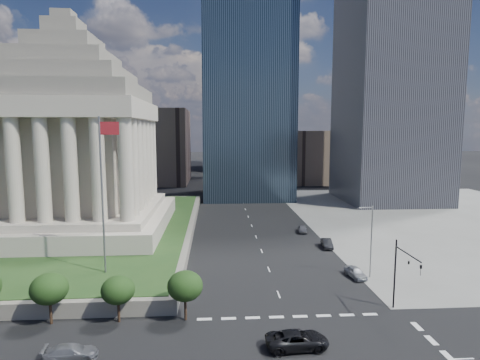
{
  "coord_description": "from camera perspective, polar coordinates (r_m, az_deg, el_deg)",
  "views": [
    {
      "loc": [
        -7.77,
        -26.97,
        20.14
      ],
      "look_at": [
        -4.63,
        22.55,
        13.99
      ],
      "focal_mm": 30.0,
      "sensor_mm": 36.0,
      "label": 1
    }
  ],
  "objects": [
    {
      "name": "war_memorial",
      "position": [
        79.44,
        -23.11,
        7.42
      ],
      "size": [
        34.0,
        34.0,
        39.0
      ],
      "primitive_type": null,
      "color": "#ADA391",
      "rests_on": "plaza_lawn"
    },
    {
      "name": "building_filler_ne",
      "position": [
        162.25,
        10.59,
        3.37
      ],
      "size": [
        20.0,
        30.0,
        20.0
      ],
      "primitive_type": "cube",
      "color": "brown",
      "rests_on": "ground"
    },
    {
      "name": "midrise_glass",
      "position": [
        122.76,
        0.97,
        11.67
      ],
      "size": [
        26.0,
        26.0,
        60.0
      ],
      "primitive_type": "cube",
      "color": "black",
      "rests_on": "ground"
    },
    {
      "name": "ground",
      "position": [
        128.79,
        -0.12,
        -1.93
      ],
      "size": [
        500.0,
        500.0,
        0.0
      ],
      "primitive_type": "plane",
      "color": "black",
      "rests_on": "ground"
    },
    {
      "name": "parked_sedan_near",
      "position": [
        58.8,
        16.12,
        -12.5
      ],
      "size": [
        4.48,
        2.34,
        1.46
      ],
      "primitive_type": "imported",
      "rotation": [
        0.0,
        0.0,
        0.15
      ],
      "color": "#9EA1A7",
      "rests_on": "ground"
    },
    {
      "name": "building_filler_nw",
      "position": [
        158.66,
        -11.72,
        4.7
      ],
      "size": [
        24.0,
        30.0,
        28.0
      ],
      "primitive_type": "cube",
      "color": "brown",
      "rests_on": "ground"
    },
    {
      "name": "traffic_signal_ne",
      "position": [
        47.82,
        22.14,
        -11.61
      ],
      "size": [
        0.3,
        5.74,
        8.0
      ],
      "color": "black",
      "rests_on": "ground"
    },
    {
      "name": "pickup_truck",
      "position": [
        40.39,
        8.14,
        -21.58
      ],
      "size": [
        6.06,
        3.12,
        1.63
      ],
      "primitive_type": "imported",
      "rotation": [
        0.0,
        0.0,
        1.64
      ],
      "color": "black",
      "rests_on": "ground"
    },
    {
      "name": "plaza_lawn",
      "position": [
        87.44,
        -28.89,
        -5.9
      ],
      "size": [
        64.0,
        68.0,
        0.1
      ],
      "primitive_type": "cube",
      "color": "#203D19",
      "rests_on": "plaza_terrace"
    },
    {
      "name": "flagpole",
      "position": [
        53.34,
        -18.88,
        -0.88
      ],
      "size": [
        2.52,
        0.24,
        20.0
      ],
      "color": "slate",
      "rests_on": "plaza_lawn"
    },
    {
      "name": "plaza_terrace",
      "position": [
        87.64,
        -28.86,
        -6.51
      ],
      "size": [
        66.0,
        70.0,
        1.8
      ],
      "primitive_type": "cube",
      "color": "slate",
      "rests_on": "ground"
    },
    {
      "name": "street_lamp_north",
      "position": [
        57.93,
        18.03,
        -7.76
      ],
      "size": [
        2.13,
        0.22,
        10.0
      ],
      "color": "slate",
      "rests_on": "ground"
    },
    {
      "name": "suv_grey",
      "position": [
        41.27,
        -22.93,
        -21.66
      ],
      "size": [
        4.86,
        2.45,
        1.35
      ],
      "primitive_type": "imported",
      "rotation": [
        0.0,
        0.0,
        1.69
      ],
      "color": "#5B5C62",
      "rests_on": "ground"
    },
    {
      "name": "parked_sedan_far",
      "position": [
        81.05,
        8.89,
        -6.89
      ],
      "size": [
        2.33,
        4.34,
        1.4
      ],
      "primitive_type": "imported",
      "rotation": [
        0.0,
        0.0,
        -0.17
      ],
      "color": "#54565C",
      "rests_on": "ground"
    },
    {
      "name": "highrise_ne",
      "position": [
        126.12,
        21.1,
        20.31
      ],
      "size": [
        26.0,
        28.0,
        100.0
      ],
      "primitive_type": "cube",
      "color": "black",
      "rests_on": "ground"
    },
    {
      "name": "parked_sedan_mid",
      "position": [
        71.68,
        12.26,
        -8.8
      ],
      "size": [
        1.99,
        4.58,
        1.47
      ],
      "primitive_type": "imported",
      "rotation": [
        0.0,
        0.0,
        -0.1
      ],
      "color": "black",
      "rests_on": "ground"
    },
    {
      "name": "sidewalk_ne",
      "position": [
        104.21,
        27.63,
        -4.88
      ],
      "size": [
        68.0,
        90.0,
        0.03
      ],
      "primitive_type": "cube",
      "color": "slate",
      "rests_on": "ground"
    }
  ]
}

